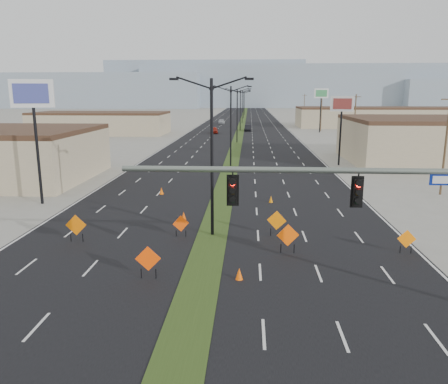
# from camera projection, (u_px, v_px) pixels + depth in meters

# --- Properties ---
(ground) EXTENTS (600.00, 600.00, 0.00)m
(ground) POSITION_uv_depth(u_px,v_px,m) (187.00, 332.00, 17.01)
(ground) COLOR gray
(ground) RESTS_ON ground
(road_surface) EXTENTS (25.00, 400.00, 0.02)m
(road_surface) POSITION_uv_depth(u_px,v_px,m) (240.00, 129.00, 114.40)
(road_surface) COLOR black
(road_surface) RESTS_ON ground
(median_strip) EXTENTS (2.00, 400.00, 0.04)m
(median_strip) POSITION_uv_depth(u_px,v_px,m) (240.00, 129.00, 114.40)
(median_strip) COLOR #2D4217
(median_strip) RESTS_ON ground
(building_sw_far) EXTENTS (30.00, 14.00, 4.50)m
(building_sw_far) POSITION_uv_depth(u_px,v_px,m) (101.00, 124.00, 101.10)
(building_sw_far) COLOR tan
(building_sw_far) RESTS_ON ground
(building_se_far) EXTENTS (44.00, 16.00, 5.00)m
(building_se_far) POSITION_uv_depth(u_px,v_px,m) (378.00, 118.00, 121.44)
(building_se_far) COLOR tan
(building_se_far) RESTS_ON ground
(mesa_west) EXTENTS (180.00, 50.00, 22.00)m
(mesa_west) POSITION_uv_depth(u_px,v_px,m) (68.00, 91.00, 294.05)
(mesa_west) COLOR #8B9CAC
(mesa_west) RESTS_ON ground
(mesa_center) EXTENTS (220.00, 50.00, 28.00)m
(mesa_center) POSITION_uv_depth(u_px,v_px,m) (304.00, 87.00, 303.84)
(mesa_center) COLOR #8B9CAC
(mesa_center) RESTS_ON ground
(mesa_backdrop) EXTENTS (140.00, 50.00, 32.00)m
(mesa_backdrop) POSITION_uv_depth(u_px,v_px,m) (207.00, 84.00, 326.83)
(mesa_backdrop) COLOR #8B9CAC
(mesa_backdrop) RESTS_ON ground
(signal_mast) EXTENTS (16.30, 0.60, 8.00)m
(signal_mast) POSITION_uv_depth(u_px,v_px,m) (404.00, 203.00, 17.42)
(signal_mast) COLOR slate
(signal_mast) RESTS_ON ground
(streetlight_0) EXTENTS (5.15, 0.24, 10.02)m
(streetlight_0) POSITION_uv_depth(u_px,v_px,m) (212.00, 153.00, 27.51)
(streetlight_0) COLOR black
(streetlight_0) RESTS_ON ground
(streetlight_1) EXTENTS (5.15, 0.24, 10.02)m
(streetlight_1) POSITION_uv_depth(u_px,v_px,m) (231.00, 124.00, 54.77)
(streetlight_1) COLOR black
(streetlight_1) RESTS_ON ground
(streetlight_2) EXTENTS (5.15, 0.24, 10.02)m
(streetlight_2) POSITION_uv_depth(u_px,v_px,m) (237.00, 114.00, 82.04)
(streetlight_2) COLOR black
(streetlight_2) RESTS_ON ground
(streetlight_3) EXTENTS (5.15, 0.24, 10.02)m
(streetlight_3) POSITION_uv_depth(u_px,v_px,m) (240.00, 109.00, 109.31)
(streetlight_3) COLOR black
(streetlight_3) RESTS_ON ground
(streetlight_4) EXTENTS (5.15, 0.24, 10.02)m
(streetlight_4) POSITION_uv_depth(u_px,v_px,m) (242.00, 106.00, 136.58)
(streetlight_4) COLOR black
(streetlight_4) RESTS_ON ground
(streetlight_5) EXTENTS (5.15, 0.24, 10.02)m
(streetlight_5) POSITION_uv_depth(u_px,v_px,m) (243.00, 104.00, 163.85)
(streetlight_5) COLOR black
(streetlight_5) RESTS_ON ground
(streetlight_6) EXTENTS (5.15, 0.24, 10.02)m
(streetlight_6) POSITION_uv_depth(u_px,v_px,m) (244.00, 102.00, 191.12)
(streetlight_6) COLOR black
(streetlight_6) RESTS_ON ground
(utility_pole_0) EXTENTS (1.60, 0.20, 9.00)m
(utility_pole_0) POSITION_uv_depth(u_px,v_px,m) (446.00, 144.00, 39.20)
(utility_pole_0) COLOR #4C3823
(utility_pole_0) RESTS_ON ground
(utility_pole_1) EXTENTS (1.60, 0.20, 9.00)m
(utility_pole_1) POSITION_uv_depth(u_px,v_px,m) (355.00, 121.00, 73.29)
(utility_pole_1) COLOR #4C3823
(utility_pole_1) RESTS_ON ground
(utility_pole_2) EXTENTS (1.60, 0.20, 9.00)m
(utility_pole_2) POSITION_uv_depth(u_px,v_px,m) (321.00, 112.00, 107.37)
(utility_pole_2) COLOR #4C3823
(utility_pole_2) RESTS_ON ground
(utility_pole_3) EXTENTS (1.60, 0.20, 9.00)m
(utility_pole_3) POSITION_uv_depth(u_px,v_px,m) (304.00, 108.00, 141.46)
(utility_pole_3) COLOR #4C3823
(utility_pole_3) RESTS_ON ground
(car_left) EXTENTS (2.21, 4.63, 1.53)m
(car_left) POSITION_uv_depth(u_px,v_px,m) (214.00, 130.00, 102.21)
(car_left) COLOR maroon
(car_left) RESTS_ON ground
(car_mid) EXTENTS (1.83, 4.68, 1.52)m
(car_mid) POSITION_uv_depth(u_px,v_px,m) (248.00, 128.00, 108.89)
(car_mid) COLOR black
(car_mid) RESTS_ON ground
(car_far) EXTENTS (2.17, 4.88, 1.39)m
(car_far) POSITION_uv_depth(u_px,v_px,m) (222.00, 122.00, 134.08)
(car_far) COLOR #A5A9AE
(car_far) RESTS_ON ground
(construction_sign_0) EXTENTS (1.32, 0.09, 1.75)m
(construction_sign_0) POSITION_uv_depth(u_px,v_px,m) (76.00, 226.00, 27.15)
(construction_sign_0) COLOR #D56004
(construction_sign_0) RESTS_ON ground
(construction_sign_1) EXTENTS (1.28, 0.16, 1.70)m
(construction_sign_1) POSITION_uv_depth(u_px,v_px,m) (148.00, 260.00, 21.70)
(construction_sign_1) COLOR #FF4605
(construction_sign_1) RESTS_ON ground
(construction_sign_2) EXTENTS (1.01, 0.46, 1.43)m
(construction_sign_2) POSITION_uv_depth(u_px,v_px,m) (181.00, 224.00, 28.16)
(construction_sign_2) COLOR #E54104
(construction_sign_2) RESTS_ON ground
(construction_sign_3) EXTENTS (1.24, 0.32, 1.69)m
(construction_sign_3) POSITION_uv_depth(u_px,v_px,m) (277.00, 221.00, 28.28)
(construction_sign_3) COLOR orange
(construction_sign_3) RESTS_ON ground
(construction_sign_4) EXTENTS (1.31, 0.20, 1.75)m
(construction_sign_4) POSITION_uv_depth(u_px,v_px,m) (288.00, 236.00, 25.21)
(construction_sign_4) COLOR #FF5505
(construction_sign_4) RESTS_ON ground
(construction_sign_5) EXTENTS (1.07, 0.07, 1.43)m
(construction_sign_5) POSITION_uv_depth(u_px,v_px,m) (407.00, 240.00, 25.18)
(construction_sign_5) COLOR orange
(construction_sign_5) RESTS_ON ground
(cone_0) EXTENTS (0.41, 0.41, 0.63)m
(cone_0) POSITION_uv_depth(u_px,v_px,m) (239.00, 274.00, 21.72)
(cone_0) COLOR #FF5B05
(cone_0) RESTS_ON ground
(cone_1) EXTENTS (0.41, 0.41, 0.62)m
(cone_1) POSITION_uv_depth(u_px,v_px,m) (184.00, 216.00, 32.07)
(cone_1) COLOR #E84E04
(cone_1) RESTS_ON ground
(cone_2) EXTENTS (0.41, 0.41, 0.58)m
(cone_2) POSITION_uv_depth(u_px,v_px,m) (271.00, 199.00, 37.16)
(cone_2) COLOR orange
(cone_2) RESTS_ON ground
(cone_3) EXTENTS (0.43, 0.43, 0.66)m
(cone_3) POSITION_uv_depth(u_px,v_px,m) (161.00, 191.00, 40.21)
(cone_3) COLOR #ED5B05
(cone_3) RESTS_ON ground
(pole_sign_west) EXTENTS (3.27, 1.36, 10.21)m
(pole_sign_west) POSITION_uv_depth(u_px,v_px,m) (33.00, 103.00, 35.07)
(pole_sign_west) COLOR black
(pole_sign_west) RESTS_ON ground
(pole_sign_east_near) EXTENTS (2.83, 1.26, 8.81)m
(pole_sign_east_near) POSITION_uv_depth(u_px,v_px,m) (342.00, 109.00, 55.26)
(pole_sign_east_near) COLOR black
(pole_sign_east_near) RESTS_ON ground
(pole_sign_east_far) EXTENTS (3.38, 0.72, 10.30)m
(pole_sign_east_far) POSITION_uv_depth(u_px,v_px,m) (321.00, 96.00, 103.26)
(pole_sign_east_far) COLOR black
(pole_sign_east_far) RESTS_ON ground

